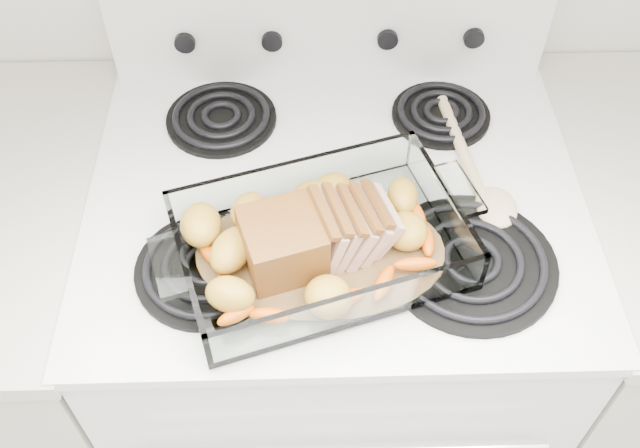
{
  "coord_description": "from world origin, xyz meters",
  "views": [
    {
      "loc": [
        -0.05,
        0.89,
        1.77
      ],
      "look_at": [
        -0.03,
        1.53,
        0.99
      ],
      "focal_mm": 40.0,
      "sensor_mm": 36.0,
      "label": 1
    }
  ],
  "objects_px": {
    "baking_dish": "(320,247)",
    "pork_roast": "(305,235)",
    "electric_range": "(332,334)",
    "counter_left": "(12,346)"
  },
  "relations": [
    {
      "from": "electric_range",
      "to": "baking_dish",
      "type": "xyz_separation_m",
      "value": [
        -0.03,
        -0.15,
        0.48
      ]
    },
    {
      "from": "electric_range",
      "to": "baking_dish",
      "type": "distance_m",
      "value": 0.5
    },
    {
      "from": "electric_range",
      "to": "pork_roast",
      "type": "distance_m",
      "value": 0.53
    },
    {
      "from": "counter_left",
      "to": "baking_dish",
      "type": "bearing_deg",
      "value": -12.77
    },
    {
      "from": "baking_dish",
      "to": "pork_roast",
      "type": "bearing_deg",
      "value": 162.68
    },
    {
      "from": "electric_range",
      "to": "pork_roast",
      "type": "bearing_deg",
      "value": -108.53
    },
    {
      "from": "pork_roast",
      "to": "baking_dish",
      "type": "bearing_deg",
      "value": 2.15
    },
    {
      "from": "electric_range",
      "to": "baking_dish",
      "type": "bearing_deg",
      "value": -100.71
    },
    {
      "from": "baking_dish",
      "to": "pork_roast",
      "type": "distance_m",
      "value": 0.04
    },
    {
      "from": "baking_dish",
      "to": "pork_roast",
      "type": "relative_size",
      "value": 1.79
    }
  ]
}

